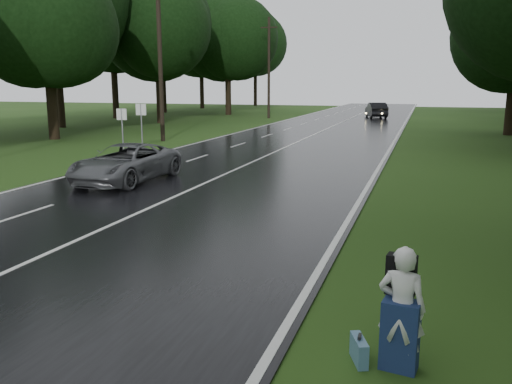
% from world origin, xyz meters
% --- Properties ---
extents(ground, '(160.00, 160.00, 0.00)m').
position_xyz_m(ground, '(0.00, 0.00, 0.00)').
color(ground, '#264614').
rests_on(ground, ground).
extents(road, '(12.00, 140.00, 0.04)m').
position_xyz_m(road, '(0.00, 20.00, 0.02)').
color(road, black).
rests_on(road, ground).
extents(lane_center, '(0.12, 140.00, 0.01)m').
position_xyz_m(lane_center, '(0.00, 20.00, 0.04)').
color(lane_center, silver).
rests_on(lane_center, road).
extents(grey_car, '(2.50, 5.12, 1.40)m').
position_xyz_m(grey_car, '(-2.93, 7.35, 0.74)').
color(grey_car, '#4F5154').
rests_on(grey_car, road).
extents(far_car, '(2.93, 5.23, 1.63)m').
position_xyz_m(far_car, '(2.51, 48.57, 0.86)').
color(far_car, black).
rests_on(far_car, road).
extents(hitchhiker, '(0.66, 0.61, 1.67)m').
position_xyz_m(hitchhiker, '(7.48, -3.12, 0.77)').
color(hitchhiker, silver).
rests_on(hitchhiker, ground).
extents(suitcase, '(0.31, 0.49, 0.34)m').
position_xyz_m(suitcase, '(6.97, -3.13, 0.17)').
color(suitcase, '#48708C').
rests_on(suitcase, ground).
extents(utility_pole_mid, '(1.80, 0.28, 10.12)m').
position_xyz_m(utility_pole_mid, '(-8.50, 20.89, 0.00)').
color(utility_pole_mid, black).
rests_on(utility_pole_mid, ground).
extents(utility_pole_far, '(1.80, 0.28, 10.43)m').
position_xyz_m(utility_pole_far, '(-8.50, 45.08, 0.00)').
color(utility_pole_far, black).
rests_on(utility_pole_far, ground).
extents(road_sign_a, '(0.58, 0.10, 2.40)m').
position_xyz_m(road_sign_a, '(-7.20, 14.06, 0.00)').
color(road_sign_a, white).
rests_on(road_sign_a, ground).
extents(road_sign_b, '(0.62, 0.10, 2.57)m').
position_xyz_m(road_sign_b, '(-7.20, 16.01, 0.00)').
color(road_sign_b, white).
rests_on(road_sign_b, ground).
extents(tree_left_d, '(8.28, 8.28, 12.94)m').
position_xyz_m(tree_left_d, '(-15.96, 19.73, 0.00)').
color(tree_left_d, black).
rests_on(tree_left_d, ground).
extents(tree_left_e, '(9.81, 9.81, 15.32)m').
position_xyz_m(tree_left_e, '(-16.21, 35.18, 0.00)').
color(tree_left_e, black).
rests_on(tree_left_e, ground).
extents(tree_left_f, '(9.88, 9.88, 15.44)m').
position_xyz_m(tree_left_f, '(-14.96, 49.92, 0.00)').
color(tree_left_f, black).
rests_on(tree_left_f, ground).
extents(tree_right_e, '(7.57, 7.57, 11.83)m').
position_xyz_m(tree_right_e, '(13.38, 32.23, 0.00)').
color(tree_right_e, black).
rests_on(tree_right_e, ground).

